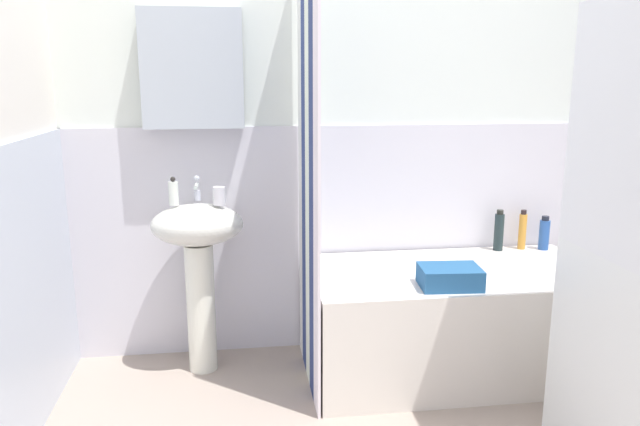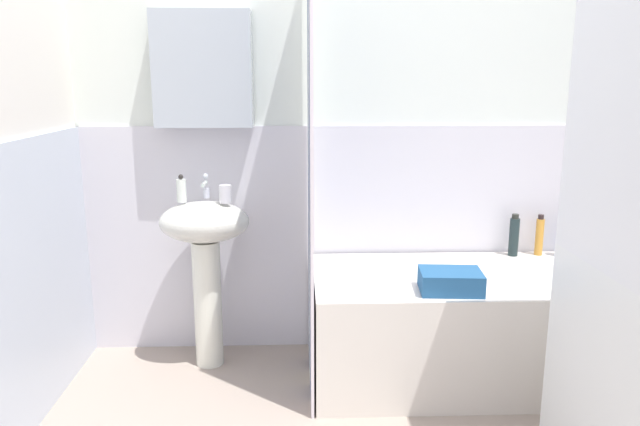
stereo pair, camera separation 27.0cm
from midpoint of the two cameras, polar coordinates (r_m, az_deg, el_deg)
wall_back_tiled at (r=3.18m, az=7.15°, el=7.09°), size 3.60×0.18×2.40m
sink at (r=3.02m, az=-8.23°, el=-3.20°), size 0.44×0.34×0.85m
faucet at (r=3.04m, az=-8.24°, el=2.45°), size 0.03×0.12×0.12m
soap_dispenser at (r=2.97m, az=-10.40°, el=2.12°), size 0.05×0.05×0.14m
toothbrush_cup at (r=2.93m, az=-6.31°, el=1.77°), size 0.06×0.06×0.09m
bathtub at (r=3.10m, az=15.41°, el=-10.22°), size 1.41×0.74×0.52m
shower_curtain at (r=2.76m, az=1.88°, el=3.42°), size 0.01×0.74×2.00m
shampoo_bottle at (r=3.46m, az=23.96°, el=-2.36°), size 0.06×0.06×0.19m
conditioner_bottle at (r=3.43m, az=22.09°, el=-2.03°), size 0.04×0.04×0.22m
body_wash_bottle at (r=3.37m, az=19.99°, el=-2.07°), size 0.05×0.05×0.22m
towel_folded at (r=2.75m, az=14.97°, el=-6.26°), size 0.28×0.21×0.09m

